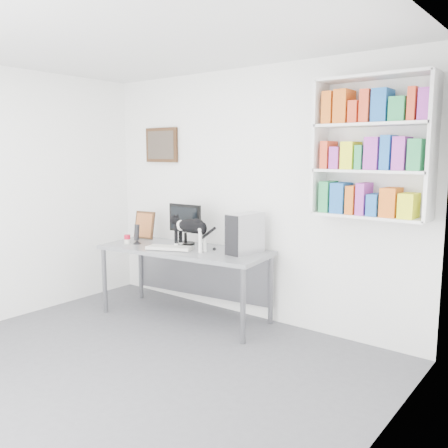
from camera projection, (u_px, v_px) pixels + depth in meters
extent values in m
cube|color=#5B5B61|center=(105.00, 380.00, 3.79)|extent=(4.00, 4.00, 0.01)
cube|color=silver|center=(91.00, 28.00, 3.39)|extent=(4.00, 4.00, 0.01)
cube|color=white|center=(249.00, 195.00, 5.15)|extent=(4.00, 0.01, 2.70)
cube|color=white|center=(348.00, 245.00, 2.38)|extent=(0.01, 4.00, 2.70)
cube|color=white|center=(372.00, 148.00, 4.11)|extent=(1.03, 0.28, 1.24)
cube|color=#4D2F18|center=(162.00, 145.00, 5.84)|extent=(0.52, 0.04, 0.42)
cube|color=slate|center=(185.00, 283.00, 5.19)|extent=(1.96, 0.98, 0.78)
cube|color=black|center=(185.00, 224.00, 5.31)|extent=(0.44, 0.22, 0.46)
cube|color=beige|center=(170.00, 248.00, 5.05)|extent=(0.52, 0.36, 0.04)
cube|color=#A8A7AC|center=(245.00, 233.00, 4.83)|extent=(0.22, 0.43, 0.42)
cylinder|color=black|center=(137.00, 234.00, 5.35)|extent=(0.13, 0.13, 0.23)
cube|color=#4D2F18|center=(144.00, 225.00, 5.68)|extent=(0.29, 0.15, 0.34)
cylinder|color=red|center=(127.00, 239.00, 5.37)|extent=(0.08, 0.08, 0.10)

